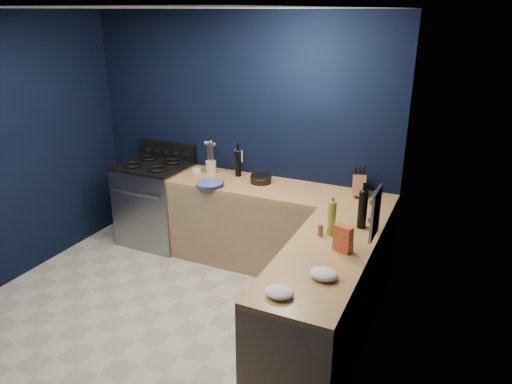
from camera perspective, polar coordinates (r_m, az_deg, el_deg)
The scene contains 27 objects.
floor at distance 4.42m, azimuth -12.46°, elevation -15.58°, with size 3.50×3.50×0.02m, color #B5B09F.
ceiling at distance 3.57m, azimuth -15.95°, elevation 20.64°, with size 3.50×3.50×0.02m, color silver.
wall_back at distance 5.21m, azimuth -2.01°, elevation 6.73°, with size 3.50×0.02×2.60m, color black.
wall_right at distance 3.08m, azimuth 12.79°, elevation -4.26°, with size 0.02×3.50×2.60m, color black.
cab_back at distance 5.00m, azimuth 2.62°, elevation -4.56°, with size 2.30×0.63×0.86m, color #927654.
top_back at distance 4.82m, azimuth 2.70°, elevation 0.27°, with size 2.30×0.63×0.04m, color brown.
cab_right at distance 3.82m, azimuth 7.81°, elevation -13.61°, with size 0.63×1.67×0.86m, color #927654.
top_right at distance 3.58m, azimuth 8.17°, elevation -7.68°, with size 0.63×1.67×0.04m, color brown.
gas_range at distance 5.68m, azimuth -11.88°, elevation -1.45°, with size 0.76×0.66×0.92m, color gray.
oven_door at distance 5.45m, azimuth -13.81°, elevation -2.69°, with size 0.59×0.02×0.42m, color black.
cooktop at distance 5.51m, azimuth -12.25°, elevation 3.11°, with size 0.76×0.66×0.03m, color black.
backguard at distance 5.72m, azimuth -10.55°, elevation 4.97°, with size 0.76×0.06×0.20m, color black.
spice_panel at distance 3.63m, azimuth 14.18°, elevation -2.49°, with size 0.02×0.28×0.38m, color gray.
wall_outlet at distance 5.25m, azimuth -2.08°, elevation 4.35°, with size 0.09×0.02×0.13m, color white.
plate_stack at distance 4.89m, azimuth -5.58°, elevation 0.95°, with size 0.28×0.28×0.03m, color #4450A0.
ramekin at distance 5.32m, azimuth -7.14°, elevation 2.60°, with size 0.10×0.10×0.04m, color white.
utensil_crock at distance 5.25m, azimuth -5.44°, elevation 3.00°, with size 0.11×0.11×0.14m, color beige.
wine_bottle_back at distance 5.12m, azimuth -2.16°, elevation 3.42°, with size 0.07×0.07×0.28m, color black.
lemon_basket at distance 4.94m, azimuth 0.59°, elevation 1.58°, with size 0.22×0.22×0.08m, color black.
knife_block at distance 4.69m, azimuth 12.28°, elevation 0.79°, with size 0.11×0.19×0.20m, color brown.
wine_bottle_right at distance 3.98m, azimuth 12.66°, elevation -2.14°, with size 0.08×0.08×0.31m, color black.
oil_bottle at distance 3.82m, azimuth 9.08°, elevation -3.13°, with size 0.07×0.07×0.28m, color #91A029.
spice_jar_near at distance 3.83m, azimuth 7.72°, elevation -4.52°, with size 0.05×0.05×0.10m, color olive.
spice_jar_far at distance 3.62m, azimuth 11.29°, elevation -6.53°, with size 0.04×0.04×0.08m, color olive.
crouton_bag at distance 3.59m, azimuth 10.40°, elevation -5.54°, with size 0.14×0.07×0.21m, color #B20713.
towel_front at distance 3.26m, azimuth 8.13°, elevation -9.74°, with size 0.19×0.16×0.07m, color white.
towel_end at distance 3.06m, azimuth 2.83°, elevation -11.90°, with size 0.19×0.17×0.06m, color white.
Camera 1 is at (2.28, -2.75, 2.59)m, focal length 33.31 mm.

